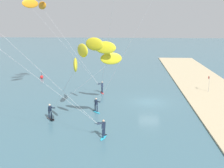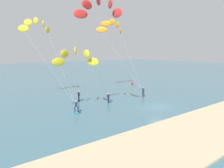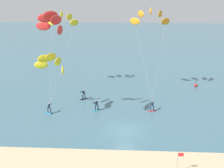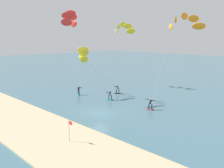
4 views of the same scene
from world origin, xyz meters
name	(u,v)px [view 1 (image 1 of 4)]	position (x,y,z in m)	size (l,w,h in m)	color
ground_plane	(149,102)	(0.00, 0.00, 0.00)	(240.00, 240.00, 0.00)	#426B7A
sand_strip	(224,103)	(0.00, -9.23, 0.08)	(80.00, 8.69, 0.16)	#C6B289
kitesurfer_mid_water	(39,2)	(3.80, 14.80, 12.49)	(6.75, 10.15, 14.28)	red
kitesurfer_downwind	(92,56)	(-10.25, 5.70, 7.19)	(7.08, 8.19, 8.74)	#333338
marker_buoy	(42,77)	(12.83, 18.07, 0.30)	(0.56, 0.56, 1.38)	red
beach_flag	(209,81)	(5.32, -8.64, 1.70)	(0.57, 0.05, 2.20)	gray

